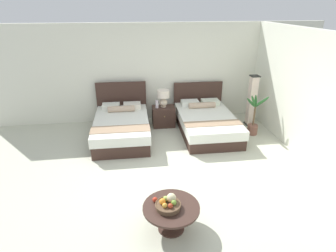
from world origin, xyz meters
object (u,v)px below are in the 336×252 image
bed_near_corner (206,122)px  coffee_table (171,211)px  bed_near_window (122,126)px  loose_apple (155,200)px  vase (157,104)px  fruit_bowl (168,204)px  table_lamp (163,96)px  potted_palm (253,122)px  nightstand (164,116)px  floor_lamp_corner (252,101)px

bed_near_corner → coffee_table: bearing=-113.4°
coffee_table → bed_near_window: bearing=102.7°
bed_near_window → loose_apple: bed_near_window is taller
bed_near_corner → vase: size_ratio=10.84×
bed_near_window → fruit_bowl: bed_near_window is taller
table_lamp → potted_palm: (2.18, -0.87, -0.50)m
bed_near_corner → loose_apple: bed_near_corner is taller
nightstand → floor_lamp_corner: floor_lamp_corner is taller
bed_near_window → loose_apple: size_ratio=27.86×
vase → loose_apple: (-0.42, -3.64, -0.19)m
floor_lamp_corner → nightstand: bearing=174.4°
nightstand → bed_near_corner: bearing=-27.7°
nightstand → potted_palm: size_ratio=0.54×
bed_near_corner → floor_lamp_corner: floor_lamp_corner is taller
coffee_table → fruit_bowl: 0.16m
bed_near_window → loose_apple: bearing=-80.7°
nightstand → fruit_bowl: bearing=-96.3°
nightstand → loose_apple: size_ratio=7.71×
bed_near_corner → loose_apple: 3.54m
coffee_table → fruit_bowl: size_ratio=2.22×
bed_near_corner → fruit_bowl: (-1.46, -3.28, 0.20)m
bed_near_window → floor_lamp_corner: (3.48, 0.31, 0.39)m
vase → coffee_table: bearing=-93.1°
nightstand → bed_near_window: bearing=-154.0°
bed_near_window → coffee_table: bed_near_window is taller
fruit_bowl → loose_apple: (-0.18, 0.15, -0.03)m
bed_near_corner → table_lamp: bearing=151.4°
bed_near_corner → coffee_table: 3.56m
bed_near_window → nightstand: size_ratio=3.62×
coffee_table → loose_apple: 0.29m
bed_near_window → nightstand: bed_near_window is taller
nightstand → potted_palm: (2.18, -0.85, 0.06)m
bed_near_window → vase: bearing=28.2°
vase → coffee_table: vase is taller
bed_near_window → loose_apple: 3.18m
bed_near_corner → nightstand: bearing=152.3°
nightstand → vase: size_ratio=2.89×
loose_apple → bed_near_window: bearing=99.3°
coffee_table → loose_apple: bearing=148.0°
table_lamp → coffee_table: 3.88m
bed_near_corner → coffee_table: (-1.42, -3.27, 0.05)m
vase → floor_lamp_corner: (2.54, -0.19, 0.04)m
bed_near_window → table_lamp: bearing=26.8°
floor_lamp_corner → bed_near_window: bearing=-174.9°
table_lamp → vase: bearing=-161.4°
bed_near_corner → fruit_bowl: 3.60m
bed_near_window → nightstand: 1.24m
table_lamp → vase: table_lamp is taller
nightstand → coffee_table: (-0.38, -3.81, 0.05)m
nightstand → vase: vase is taller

